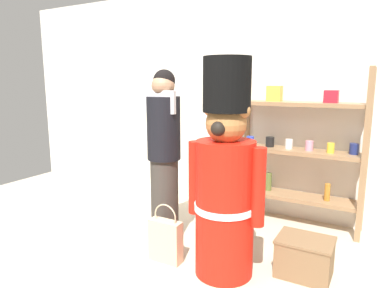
% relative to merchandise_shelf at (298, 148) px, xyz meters
% --- Properties ---
extents(back_wall, '(6.40, 0.12, 2.60)m').
position_rel_merchandise_shelf_xyz_m(back_wall, '(-0.90, 0.22, 0.47)').
color(back_wall, silver).
rests_on(back_wall, ground_plane).
extents(merchandise_shelf, '(1.30, 0.35, 1.65)m').
position_rel_merchandise_shelf_xyz_m(merchandise_shelf, '(0.00, 0.00, 0.00)').
color(merchandise_shelf, '#93704C').
rests_on(merchandise_shelf, ground_plane).
extents(teddy_bear_guard, '(0.63, 0.47, 1.69)m').
position_rel_merchandise_shelf_xyz_m(teddy_bear_guard, '(-0.26, -1.27, -0.07)').
color(teddy_bear_guard, red).
rests_on(teddy_bear_guard, ground_plane).
extents(person_shopper, '(0.32, 0.30, 1.62)m').
position_rel_merchandise_shelf_xyz_m(person_shopper, '(-0.96, -1.07, 0.02)').
color(person_shopper, '#38332D').
rests_on(person_shopper, ground_plane).
extents(shopping_bag, '(0.29, 0.11, 0.51)m').
position_rel_merchandise_shelf_xyz_m(shopping_bag, '(-0.76, -1.35, -0.64)').
color(shopping_bag, '#C1AD89').
rests_on(shopping_bag, ground_plane).
extents(display_crate, '(0.42, 0.33, 0.30)m').
position_rel_merchandise_shelf_xyz_m(display_crate, '(0.31, -1.00, -0.68)').
color(display_crate, brown).
rests_on(display_crate, ground_plane).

